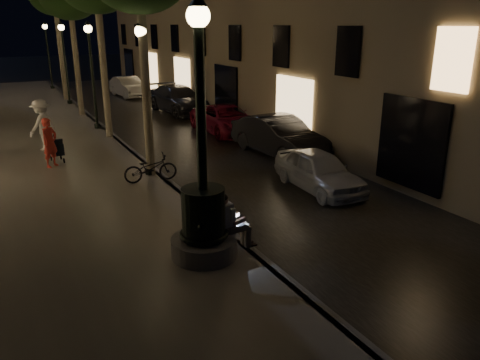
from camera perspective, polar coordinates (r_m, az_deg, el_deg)
ground at (r=22.23m, az=-15.62°, el=5.21°), size 120.00×120.00×0.00m
cobble_lane at (r=23.02m, az=-8.32°, el=6.18°), size 6.00×45.00×0.02m
promenade at (r=21.75m, az=-25.95°, el=4.00°), size 8.00×45.00×0.20m
curb_strip at (r=22.21m, az=-15.65°, el=5.46°), size 0.25×45.00×0.20m
fountain_lamppost at (r=9.65m, az=-4.49°, el=-3.78°), size 1.40×1.40×5.21m
seated_man_laptop at (r=10.01m, az=-1.22°, el=-4.84°), size 0.94×0.32×1.31m
lamp_curb_a at (r=14.91m, az=-11.65°, el=11.90°), size 0.36×0.36×4.81m
lamp_curb_b at (r=22.67m, az=-17.69°, el=13.58°), size 0.36×0.36×4.81m
lamp_curb_c at (r=30.55m, az=-20.66°, el=14.35°), size 0.36×0.36×4.81m
lamp_curb_d at (r=38.48m, az=-22.42°, el=14.79°), size 0.36×0.36×4.81m
stroller at (r=17.68m, az=-21.49°, el=3.59°), size 0.45×0.97×0.99m
car_front at (r=14.46m, az=9.60°, el=1.15°), size 1.63×3.65×1.22m
car_second at (r=18.13m, az=4.75°, el=5.36°), size 1.96×4.67×1.50m
car_third at (r=21.84m, az=-1.66°, el=7.38°), size 2.21×4.63×1.28m
car_rear at (r=27.32m, az=-7.46°, el=9.73°), size 2.51×5.32×1.50m
car_fifth at (r=33.94m, az=-13.46°, el=10.98°), size 1.76×4.25×1.37m
pedestrian_red at (r=17.12m, az=-22.18°, el=4.25°), size 0.73×0.70×1.68m
pedestrian_white at (r=19.61m, az=-22.97°, el=6.23°), size 1.42×1.38×1.95m
bicycle at (r=14.69m, az=-10.86°, el=1.44°), size 1.69×0.75×0.86m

